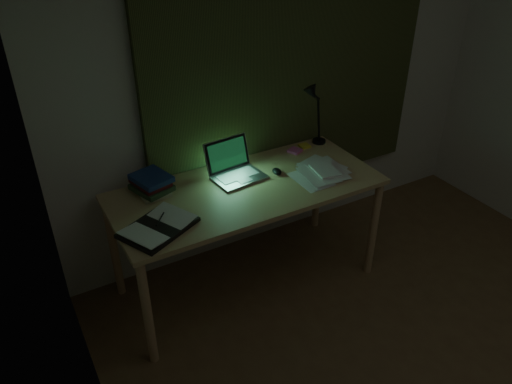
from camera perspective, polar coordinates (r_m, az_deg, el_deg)
wall_back at (r=3.63m, az=3.73°, el=12.47°), size 3.50×0.00×2.50m
curtain at (r=3.54m, az=4.21°, el=15.34°), size 2.20×0.06×2.00m
desk at (r=3.41m, az=-1.00°, el=-5.14°), size 1.74×0.76×0.79m
laptop at (r=3.23m, az=-1.97°, el=3.35°), size 0.36×0.40×0.23m
open_textbook at (r=2.85m, az=-11.11°, el=-3.92°), size 0.48×0.43×0.03m
book_stack at (r=3.16m, az=-11.89°, el=0.87°), size 0.24×0.27×0.12m
loose_papers at (r=3.37m, az=7.03°, el=2.35°), size 0.39×0.40×0.02m
mouse at (r=3.33m, az=2.42°, el=2.36°), size 0.07×0.10×0.03m
sticky_yellow at (r=3.71m, az=5.56°, el=5.27°), size 0.08×0.08×0.02m
sticky_pink at (r=3.63m, az=4.46°, el=4.74°), size 0.11×0.11×0.02m
desk_lamp at (r=3.68m, az=7.48°, el=9.41°), size 0.39×0.33×0.54m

